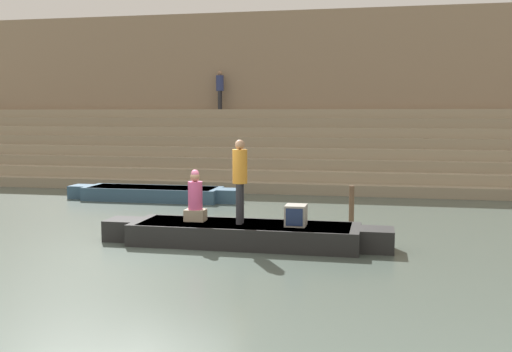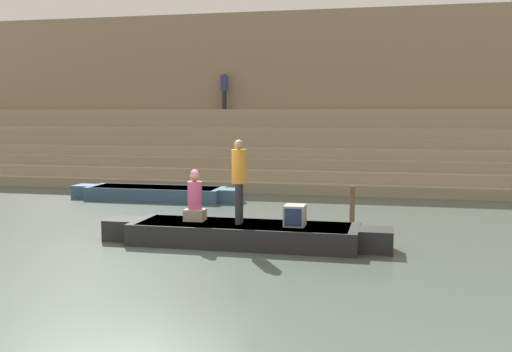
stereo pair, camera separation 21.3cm
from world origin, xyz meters
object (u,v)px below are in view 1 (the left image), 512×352
moored_boat_shore (153,193)px  person_on_steps (220,87)px  person_standing (240,175)px  tv_set (296,215)px  person_rowing (195,200)px  rowboat_main (245,234)px  mooring_post (352,207)px

moored_boat_shore → person_on_steps: size_ratio=3.48×
moored_boat_shore → person_on_steps: (0.38, 6.97, 3.69)m
person_standing → tv_set: (1.20, -0.00, -0.82)m
person_rowing → person_on_steps: (-2.88, 12.74, 2.99)m
person_standing → moored_boat_shore: bearing=122.3°
rowboat_main → tv_set: bearing=1.5°
person_rowing → person_on_steps: bearing=107.2°
moored_boat_shore → person_on_steps: person_on_steps is taller
person_on_steps → moored_boat_shore: bearing=5.0°
rowboat_main → person_on_steps: bearing=109.8°
moored_boat_shore → person_on_steps: bearing=91.9°
rowboat_main → moored_boat_shore: (-4.39, 5.87, -0.02)m
person_standing → person_on_steps: bearing=103.2°
person_rowing → moored_boat_shore: size_ratio=0.20×
rowboat_main → person_on_steps: 13.94m
rowboat_main → person_rowing: 1.32m
person_standing → moored_boat_shore: 7.40m
tv_set → moored_boat_shore: tv_set is taller
person_rowing → moored_boat_shore: person_rowing is taller
person_rowing → mooring_post: (3.28, 2.28, -0.41)m
moored_boat_shore → rowboat_main: bearing=-48.2°
rowboat_main → person_standing: person_standing is taller
mooring_post → moored_boat_shore: bearing=151.9°
person_on_steps → mooring_post: bearing=38.7°
person_rowing → mooring_post: size_ratio=1.08×
person_standing → tv_set: size_ratio=3.64×
tv_set → mooring_post: size_ratio=0.47×
tv_set → moored_boat_shore: 8.07m
rowboat_main → mooring_post: (2.15, 2.38, 0.28)m
rowboat_main → person_on_steps: size_ratio=3.82×
tv_set → person_rowing: bearing=-178.0°
tv_set → person_standing: bearing=-174.9°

